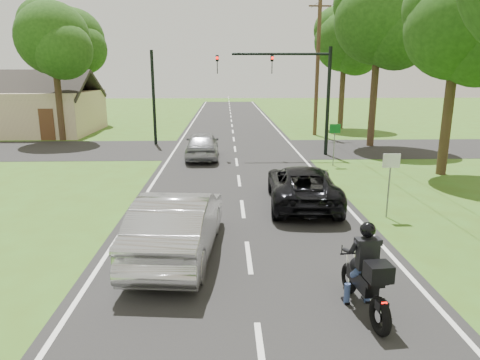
% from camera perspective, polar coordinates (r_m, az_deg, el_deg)
% --- Properties ---
extents(ground, '(140.00, 140.00, 0.00)m').
position_cam_1_polar(ground, '(11.20, 1.17, -10.25)').
color(ground, '#3D5B19').
rests_on(ground, ground).
extents(road, '(8.00, 100.00, 0.01)m').
position_cam_1_polar(road, '(20.71, -0.31, 1.27)').
color(road, black).
rests_on(road, ground).
extents(cross_road, '(60.00, 7.00, 0.01)m').
position_cam_1_polar(cross_road, '(26.59, -0.67, 4.15)').
color(cross_road, black).
rests_on(cross_road, ground).
extents(motorcycle_rider, '(0.66, 2.20, 1.89)m').
position_cam_1_polar(motorcycle_rider, '(8.86, 16.49, -12.45)').
color(motorcycle_rider, black).
rests_on(motorcycle_rider, ground).
extents(dark_suv, '(2.65, 5.19, 1.40)m').
position_cam_1_polar(dark_suv, '(15.44, 8.30, -0.68)').
color(dark_suv, black).
rests_on(dark_suv, road).
extents(silver_sedan, '(2.23, 5.24, 1.68)m').
position_cam_1_polar(silver_sedan, '(11.15, -8.27, -5.79)').
color(silver_sedan, '#B1B1B6').
rests_on(silver_sedan, road).
extents(silver_suv, '(1.84, 4.43, 1.50)m').
position_cam_1_polar(silver_suv, '(23.61, -5.05, 4.69)').
color(silver_suv, '#97999F').
rests_on(silver_suv, road).
extents(traffic_signal, '(6.38, 0.44, 6.00)m').
position_cam_1_polar(traffic_signal, '(24.50, 7.44, 12.90)').
color(traffic_signal, black).
rests_on(traffic_signal, ground).
extents(signal_pole_far, '(0.20, 0.20, 6.00)m').
position_cam_1_polar(signal_pole_far, '(28.61, -11.44, 10.63)').
color(signal_pole_far, black).
rests_on(signal_pole_far, ground).
extents(utility_pole_far, '(1.60, 0.28, 10.00)m').
position_cam_1_polar(utility_pole_far, '(32.89, 10.30, 14.74)').
color(utility_pole_far, brown).
rests_on(utility_pole_far, ground).
extents(sign_white, '(0.55, 0.07, 2.12)m').
position_cam_1_polar(sign_white, '(14.50, 19.43, 1.28)').
color(sign_white, slate).
rests_on(sign_white, ground).
extents(sign_green, '(0.55, 0.07, 2.12)m').
position_cam_1_polar(sign_green, '(22.06, 12.51, 5.94)').
color(sign_green, slate).
rests_on(sign_green, ground).
extents(tree_row_c, '(4.80, 4.65, 8.76)m').
position_cam_1_polar(tree_row_c, '(21.66, 27.82, 16.86)').
color(tree_row_c, '#332316').
rests_on(tree_row_c, ground).
extents(tree_row_d, '(5.76, 5.58, 10.45)m').
position_cam_1_polar(tree_row_d, '(28.76, 18.80, 19.05)').
color(tree_row_d, '#332316').
rests_on(tree_row_d, ground).
extents(tree_row_e, '(5.28, 5.12, 9.61)m').
position_cam_1_polar(tree_row_e, '(37.40, 14.31, 17.13)').
color(tree_row_e, '#332316').
rests_on(tree_row_e, ground).
extents(tree_left_near, '(5.12, 4.96, 9.22)m').
position_cam_1_polar(tree_left_near, '(32.04, -23.32, 16.48)').
color(tree_left_near, '#332316').
rests_on(tree_left_near, ground).
extents(tree_left_far, '(5.76, 5.58, 10.14)m').
position_cam_1_polar(tree_left_far, '(42.12, -21.01, 16.68)').
color(tree_left_far, '#332316').
rests_on(tree_left_far, ground).
extents(house, '(10.20, 8.00, 4.84)m').
position_cam_1_polar(house, '(37.61, -26.44, 8.35)').
color(house, tan).
rests_on(house, ground).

